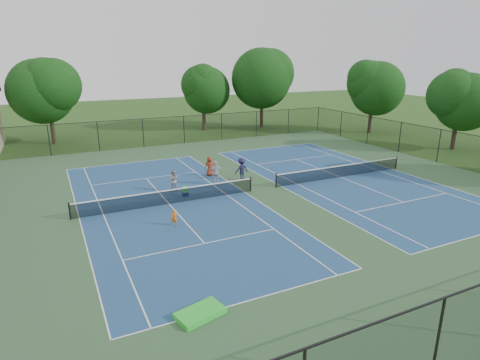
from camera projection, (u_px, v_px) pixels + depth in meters
name	position (u px, v px, depth m)	size (l,w,h in m)	color
ground	(263.00, 189.00, 28.94)	(140.00, 140.00, 0.00)	#234716
court_pad	(263.00, 189.00, 28.94)	(36.00, 36.00, 0.01)	#2B4B2A
tennis_court_left	(169.00, 203.00, 26.00)	(12.00, 23.83, 1.07)	navy
tennis_court_right	(340.00, 176.00, 31.83)	(12.00, 23.83, 1.07)	navy
perimeter_fence	(264.00, 168.00, 28.47)	(36.08, 36.08, 3.02)	black
tree_back_a	(47.00, 88.00, 42.40)	(6.80, 6.80, 9.15)	#2D2116
tree_back_c	(203.00, 87.00, 50.92)	(6.00, 6.00, 8.40)	#2D2116
tree_back_d	(262.00, 75.00, 53.00)	(7.80, 7.80, 10.37)	#2D2116
tree_side_e	(373.00, 86.00, 48.86)	(6.60, 6.60, 8.87)	#2D2116
tree_side_f	(460.00, 98.00, 39.98)	(5.80, 5.80, 8.12)	#2D2116
child_player	(174.00, 218.00, 22.61)	(0.34, 0.23, 0.95)	orange
instructor	(173.00, 180.00, 28.39)	(0.76, 0.59, 1.55)	#939395
bystander_a	(216.00, 173.00, 29.81)	(1.06, 0.44, 1.81)	silver
bystander_b	(241.00, 169.00, 30.85)	(1.14, 0.66, 1.77)	#1B1B3D
bystander_c	(210.00, 166.00, 32.05)	(0.77, 0.50, 1.58)	maroon
ball_crate	(185.00, 194.00, 27.49)	(0.40, 0.30, 0.28)	navy
ball_hopper	(185.00, 189.00, 27.39)	(0.34, 0.28, 0.41)	green
green_tarp	(200.00, 313.00, 14.78)	(1.76, 1.03, 0.20)	green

